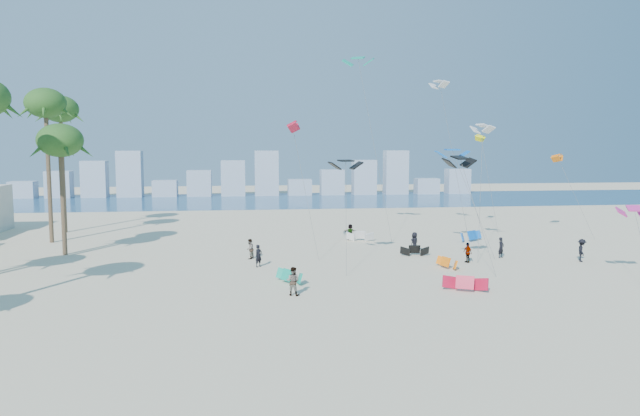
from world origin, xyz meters
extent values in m
plane|color=beige|center=(0.00, 0.00, 0.00)|extent=(220.00, 220.00, 0.00)
plane|color=navy|center=(0.00, 72.00, 0.01)|extent=(220.00, 220.00, 0.00)
imported|color=black|center=(-1.84, 15.69, 0.87)|extent=(0.75, 0.73, 1.74)
imported|color=gray|center=(0.07, 6.57, 0.91)|extent=(1.09, 1.00, 1.81)
imported|color=black|center=(11.98, 20.42, 0.89)|extent=(1.03, 0.99, 1.77)
imported|color=gray|center=(14.88, 15.31, 0.81)|extent=(0.67, 1.03, 1.62)
imported|color=black|center=(24.16, 14.43, 0.93)|extent=(1.12, 1.38, 1.86)
imported|color=gray|center=(7.57, 27.85, 0.80)|extent=(1.55, 1.00, 1.60)
imported|color=black|center=(18.41, 16.87, 0.87)|extent=(0.76, 0.70, 1.73)
imported|color=gray|center=(-2.48, 19.08, 0.84)|extent=(0.96, 1.02, 1.67)
cylinder|color=#595959|center=(4.74, 14.01, 4.09)|extent=(0.74, 4.69, 8.20)
cylinder|color=#595959|center=(16.82, 17.74, 5.56)|extent=(2.30, 5.26, 11.13)
cylinder|color=#595959|center=(16.64, 18.90, 4.50)|extent=(2.09, 5.10, 9.02)
cylinder|color=#595959|center=(2.13, 18.85, 5.60)|extent=(1.99, 2.58, 11.22)
cylinder|color=#595959|center=(23.45, 31.42, 5.22)|extent=(1.33, 2.39, 10.45)
cylinder|color=#595959|center=(9.84, 27.23, 9.00)|extent=(2.78, 3.84, 18.01)
cylinder|color=#595959|center=(30.92, 27.18, 4.18)|extent=(2.10, 4.27, 8.38)
cylinder|color=#595959|center=(13.97, 11.19, 4.24)|extent=(2.03, 2.50, 8.49)
cylinder|color=#595959|center=(18.06, 27.75, 7.94)|extent=(1.98, 4.12, 15.89)
cylinder|color=brown|center=(-18.26, 23.00, 4.90)|extent=(0.40, 0.40, 9.81)
ellipsoid|color=#26501C|center=(-18.26, 23.00, 9.81)|extent=(3.80, 3.80, 2.85)
cylinder|color=brown|center=(-21.46, 30.00, 6.69)|extent=(0.40, 0.40, 13.38)
ellipsoid|color=#26501C|center=(-21.46, 30.00, 13.38)|extent=(3.80, 3.80, 2.85)
cylinder|color=brown|center=(-22.14, 37.00, 6.62)|extent=(0.40, 0.40, 13.23)
ellipsoid|color=#26501C|center=(-22.14, 37.00, 13.23)|extent=(3.80, 3.80, 2.85)
cube|color=#9EADBF|center=(-42.00, 82.00, 1.50)|extent=(4.40, 3.00, 3.00)
cube|color=#9EADBF|center=(-35.80, 82.00, 2.40)|extent=(4.40, 3.00, 4.80)
cube|color=#9EADBF|center=(-29.60, 82.00, 3.30)|extent=(4.40, 3.00, 6.60)
cube|color=#9EADBF|center=(-23.40, 82.00, 4.20)|extent=(4.40, 3.00, 8.40)
cube|color=#9EADBF|center=(-17.20, 82.00, 1.50)|extent=(4.40, 3.00, 3.00)
cube|color=#9EADBF|center=(-11.00, 82.00, 2.40)|extent=(4.40, 3.00, 4.80)
cube|color=#9EADBF|center=(-4.80, 82.00, 3.30)|extent=(4.40, 3.00, 6.60)
cube|color=#9EADBF|center=(1.40, 82.00, 4.20)|extent=(4.40, 3.00, 8.40)
cube|color=#9EADBF|center=(7.60, 82.00, 1.50)|extent=(4.40, 3.00, 3.00)
cube|color=#9EADBF|center=(13.80, 82.00, 2.40)|extent=(4.40, 3.00, 4.80)
cube|color=#9EADBF|center=(20.00, 82.00, 3.30)|extent=(4.40, 3.00, 6.60)
cube|color=#9EADBF|center=(26.20, 82.00, 4.20)|extent=(4.40, 3.00, 8.40)
cube|color=#9EADBF|center=(32.40, 82.00, 1.50)|extent=(4.40, 3.00, 3.00)
cube|color=#9EADBF|center=(38.60, 82.00, 2.40)|extent=(4.40, 3.00, 4.80)
camera|label=1|loc=(-2.93, -30.12, 9.39)|focal=33.53mm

